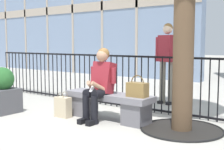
% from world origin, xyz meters
% --- Properties ---
extents(ground_plane, '(60.00, 60.00, 0.00)m').
position_xyz_m(ground_plane, '(0.00, 0.00, 0.00)').
color(ground_plane, '#B2ADA3').
extents(stone_bench, '(1.60, 0.44, 0.45)m').
position_xyz_m(stone_bench, '(0.00, 0.00, 0.27)').
color(stone_bench, slate).
rests_on(stone_bench, ground).
extents(seated_person_with_phone, '(0.52, 0.66, 1.21)m').
position_xyz_m(seated_person_with_phone, '(-0.08, -0.13, 0.65)').
color(seated_person_with_phone, black).
rests_on(seated_person_with_phone, ground).
extents(handbag_on_bench, '(0.33, 0.17, 0.35)m').
position_xyz_m(handbag_on_bench, '(0.58, -0.01, 0.57)').
color(handbag_on_bench, olive).
rests_on(handbag_on_bench, stone_bench).
extents(shopping_bag, '(0.29, 0.15, 0.45)m').
position_xyz_m(shopping_bag, '(-0.73, -0.35, 0.18)').
color(shopping_bag, beige).
rests_on(shopping_bag, ground).
extents(bystander_at_railing, '(0.55, 0.34, 1.71)m').
position_xyz_m(bystander_at_railing, '(0.15, 1.85, 1.00)').
color(bystander_at_railing, gray).
rests_on(bystander_at_railing, ground).
extents(plaza_railing, '(8.63, 0.04, 1.06)m').
position_xyz_m(plaza_railing, '(0.00, 0.94, 0.53)').
color(plaza_railing, black).
rests_on(plaza_railing, ground).
extents(planter, '(0.51, 0.51, 0.85)m').
position_xyz_m(planter, '(-1.88, -0.78, 0.39)').
color(planter, '#4C4C51').
rests_on(planter, ground).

